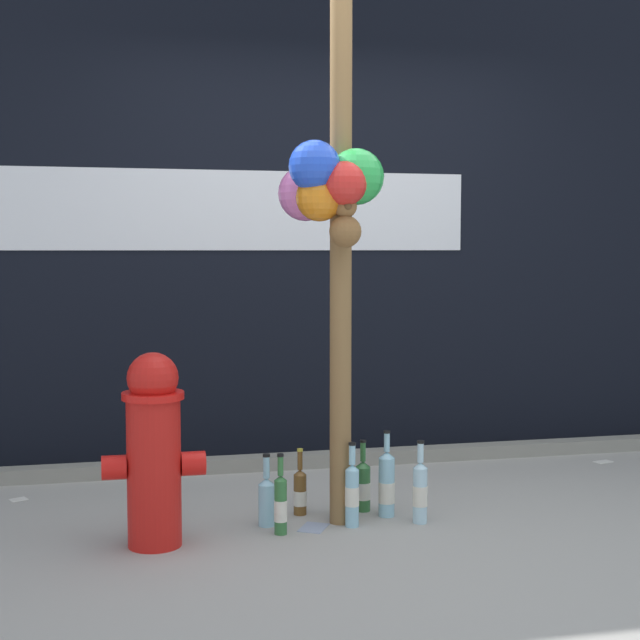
% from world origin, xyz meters
% --- Properties ---
extents(ground_plane, '(14.00, 14.00, 0.00)m').
position_xyz_m(ground_plane, '(0.00, 0.00, 0.00)').
color(ground_plane, '#9E9B93').
extents(building_wall, '(10.00, 0.21, 3.38)m').
position_xyz_m(building_wall, '(-0.00, 1.71, 1.69)').
color(building_wall, black).
rests_on(building_wall, ground_plane).
extents(curb_strip, '(8.00, 0.12, 0.08)m').
position_xyz_m(curb_strip, '(0.00, 1.34, 0.04)').
color(curb_strip, gray).
rests_on(curb_strip, ground_plane).
extents(memorial_post, '(0.55, 0.51, 3.07)m').
position_xyz_m(memorial_post, '(-0.29, 0.22, 1.70)').
color(memorial_post, olive).
rests_on(memorial_post, ground_plane).
extents(fire_hydrant, '(0.44, 0.26, 0.83)m').
position_xyz_m(fire_hydrant, '(-1.10, 0.11, 0.42)').
color(fire_hydrant, red).
rests_on(fire_hydrant, ground_plane).
extents(bottle_0, '(0.07, 0.07, 0.33)m').
position_xyz_m(bottle_0, '(-0.59, 0.28, 0.12)').
color(bottle_0, '#93CCE0').
rests_on(bottle_0, ground_plane).
extents(bottle_1, '(0.06, 0.06, 0.39)m').
position_xyz_m(bottle_1, '(-0.21, 0.18, 0.15)').
color(bottle_1, '#93CCE0').
rests_on(bottle_1, ground_plane).
extents(bottle_2, '(0.06, 0.06, 0.32)m').
position_xyz_m(bottle_2, '(-0.40, 0.42, 0.11)').
color(bottle_2, brown).
rests_on(bottle_2, ground_plane).
extents(bottle_3, '(0.08, 0.08, 0.38)m').
position_xyz_m(bottle_3, '(-0.21, 0.32, 0.16)').
color(bottle_3, brown).
rests_on(bottle_3, ground_plane).
extents(bottle_4, '(0.07, 0.07, 0.39)m').
position_xyz_m(bottle_4, '(0.11, 0.16, 0.15)').
color(bottle_4, '#B2DBEA').
rests_on(bottle_4, ground_plane).
extents(bottle_5, '(0.08, 0.08, 0.35)m').
position_xyz_m(bottle_5, '(-0.09, 0.41, 0.12)').
color(bottle_5, '#337038').
rests_on(bottle_5, ground_plane).
extents(bottle_6, '(0.08, 0.08, 0.41)m').
position_xyz_m(bottle_6, '(-0.01, 0.30, 0.15)').
color(bottle_6, '#93CCE0').
rests_on(bottle_6, ground_plane).
extents(bottle_7, '(0.06, 0.06, 0.36)m').
position_xyz_m(bottle_7, '(-0.55, 0.14, 0.14)').
color(bottle_7, '#337038').
rests_on(bottle_7, ground_plane).
extents(litter_0, '(0.17, 0.19, 0.01)m').
position_xyz_m(litter_0, '(-0.39, 0.19, 0.00)').
color(litter_0, '#8C99B2').
rests_on(litter_0, ground_plane).
extents(litter_1, '(0.07, 0.16, 0.01)m').
position_xyz_m(litter_1, '(1.30, 1.40, 0.00)').
color(litter_1, '#8C99B2').
rests_on(litter_1, ground_plane).
extents(litter_2, '(0.10, 0.09, 0.01)m').
position_xyz_m(litter_2, '(-1.74, 0.99, 0.00)').
color(litter_2, silver).
rests_on(litter_2, ground_plane).
extents(litter_3, '(0.12, 0.09, 0.01)m').
position_xyz_m(litter_3, '(1.58, 1.06, 0.00)').
color(litter_3, silver).
rests_on(litter_3, ground_plane).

